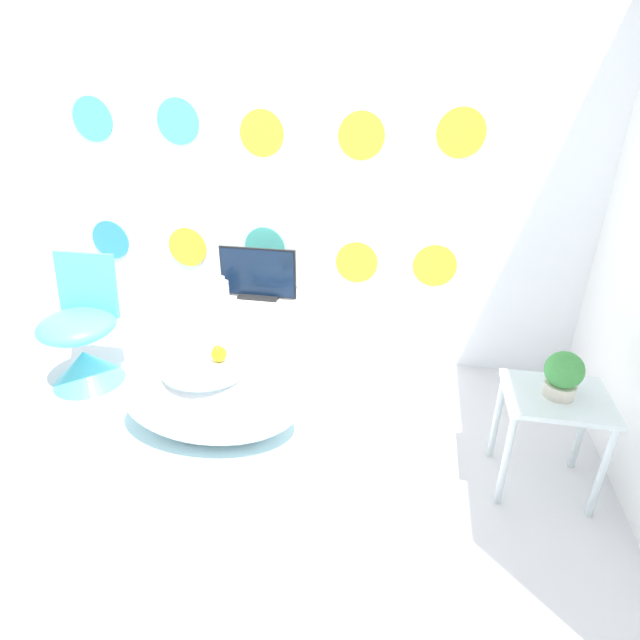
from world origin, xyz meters
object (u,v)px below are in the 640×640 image
(tv, at_px, (258,276))
(potted_plant_left, at_px, (563,374))
(chair, at_px, (83,344))
(bathtub, at_px, (211,397))
(vase, at_px, (222,291))

(tv, bearing_deg, potted_plant_left, -27.09)
(chair, height_order, potted_plant_left, chair)
(bathtub, bearing_deg, chair, 161.89)
(vase, xyz_separation_m, potted_plant_left, (1.86, -0.73, 0.07))
(chair, distance_m, vase, 0.95)
(bathtub, xyz_separation_m, tv, (0.06, 0.76, 0.42))
(chair, distance_m, potted_plant_left, 2.75)
(tv, bearing_deg, vase, -150.32)
(tv, height_order, vase, tv)
(tv, relative_size, potted_plant_left, 2.32)
(vase, relative_size, potted_plant_left, 0.80)
(vase, height_order, potted_plant_left, potted_plant_left)
(potted_plant_left, bearing_deg, bathtub, 177.13)
(potted_plant_left, bearing_deg, vase, 158.62)
(bathtub, xyz_separation_m, vase, (-0.15, 0.64, 0.34))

